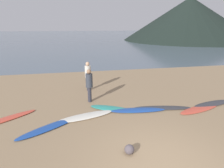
# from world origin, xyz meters

# --- Properties ---
(ground_plane) EXTENTS (120.00, 120.00, 0.20)m
(ground_plane) POSITION_xyz_m (0.00, 10.00, -0.10)
(ground_plane) COLOR #997C5B
(ground_plane) RESTS_ON ground
(ocean_water) EXTENTS (140.00, 100.00, 0.01)m
(ocean_water) POSITION_xyz_m (0.00, 61.61, 0.00)
(ocean_water) COLOR slate
(ocean_water) RESTS_ON ground
(headland_hill) EXTENTS (30.40, 30.40, 9.81)m
(headland_hill) POSITION_xyz_m (24.94, 39.40, 4.91)
(headland_hill) COLOR black
(headland_hill) RESTS_ON ground
(surfboard_0) EXTENTS (2.42, 1.89, 0.07)m
(surfboard_0) POSITION_xyz_m (-5.23, 3.69, 0.04)
(surfboard_0) COLOR #D84C38
(surfboard_0) RESTS_ON ground
(surfboard_1) EXTENTS (2.37, 1.77, 0.09)m
(surfboard_1) POSITION_xyz_m (-3.34, 2.66, 0.04)
(surfboard_1) COLOR #1E479E
(surfboard_1) RESTS_ON ground
(surfboard_2) EXTENTS (2.55, 1.19, 0.09)m
(surfboard_2) POSITION_xyz_m (-1.89, 3.32, 0.05)
(surfboard_2) COLOR silver
(surfboard_2) RESTS_ON ground
(surfboard_3) EXTENTS (2.22, 1.58, 0.08)m
(surfboard_3) POSITION_xyz_m (-0.60, 3.85, 0.04)
(surfboard_3) COLOR teal
(surfboard_3) RESTS_ON ground
(surfboard_4) EXTENTS (2.61, 0.78, 0.10)m
(surfboard_4) POSITION_xyz_m (0.52, 3.47, 0.05)
(surfboard_4) COLOR #1E479E
(surfboard_4) RESTS_ON ground
(surfboard_5) EXTENTS (2.71, 0.94, 0.09)m
(surfboard_5) POSITION_xyz_m (1.73, 3.49, 0.04)
(surfboard_5) COLOR #333338
(surfboard_5) RESTS_ON ground
(surfboard_6) EXTENTS (2.48, 1.23, 0.07)m
(surfboard_6) POSITION_xyz_m (3.39, 3.08, 0.03)
(surfboard_6) COLOR #D84C38
(surfboard_6) RESTS_ON ground
(surfboard_7) EXTENTS (2.35, 0.97, 0.09)m
(surfboard_7) POSITION_xyz_m (4.36, 3.47, 0.04)
(surfboard_7) COLOR #333338
(surfboard_7) RESTS_ON ground
(person_0) EXTENTS (0.35, 0.35, 1.73)m
(person_0) POSITION_xyz_m (-1.49, 6.82, 1.02)
(person_0) COLOR #2D2D38
(person_0) RESTS_ON ground
(person_1) EXTENTS (0.34, 0.34, 1.70)m
(person_1) POSITION_xyz_m (-1.57, 5.02, 1.00)
(person_1) COLOR #2D2D38
(person_1) RESTS_ON ground
(beach_rock_far) EXTENTS (0.30, 0.30, 0.30)m
(beach_rock_far) POSITION_xyz_m (-0.74, 0.63, 0.15)
(beach_rock_far) COLOR #554C51
(beach_rock_far) RESTS_ON ground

